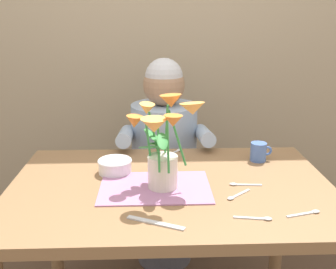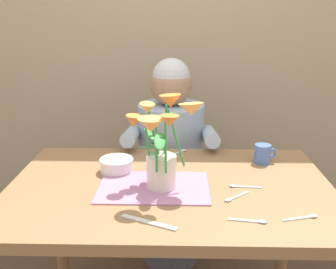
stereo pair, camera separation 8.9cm
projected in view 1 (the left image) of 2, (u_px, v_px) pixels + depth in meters
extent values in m
cube|color=tan|center=(163.00, 29.00, 2.33)|extent=(4.00, 0.10, 2.50)
cube|color=olive|center=(171.00, 190.00, 1.49)|extent=(1.20, 0.80, 0.04)
cylinder|color=olive|center=(55.00, 232.00, 1.90)|extent=(0.06, 0.06, 0.70)
cylinder|color=olive|center=(278.00, 227.00, 1.94)|extent=(0.06, 0.06, 0.70)
cylinder|color=#4C4C56|center=(164.00, 227.00, 2.24)|extent=(0.30, 0.30, 0.40)
cylinder|color=#99ADC6|center=(164.00, 151.00, 2.10)|extent=(0.34, 0.34, 0.50)
sphere|color=#A37A5B|center=(164.00, 85.00, 2.00)|extent=(0.21, 0.21, 0.21)
sphere|color=silver|center=(164.00, 77.00, 1.98)|extent=(0.19, 0.19, 0.19)
cylinder|color=#99ADC6|center=(126.00, 136.00, 1.92)|extent=(0.07, 0.33, 0.12)
cylinder|color=#99ADC6|center=(204.00, 135.00, 1.94)|extent=(0.07, 0.33, 0.12)
cube|color=#B275A3|center=(155.00, 187.00, 1.46)|extent=(0.40, 0.28, 0.00)
cylinder|color=silver|center=(163.00, 172.00, 1.44)|extent=(0.11, 0.11, 0.12)
cylinder|color=#388E42|center=(177.00, 138.00, 1.41)|extent=(0.07, 0.05, 0.20)
cone|color=#EFA84C|center=(192.00, 109.00, 1.38)|extent=(0.12, 0.13, 0.05)
sphere|color=#E5D14C|center=(192.00, 107.00, 1.38)|extent=(0.02, 0.02, 0.02)
cylinder|color=#388E42|center=(166.00, 134.00, 1.42)|extent=(0.02, 0.05, 0.22)
cone|color=orange|center=(170.00, 101.00, 1.42)|extent=(0.11, 0.11, 0.05)
sphere|color=#E5D14C|center=(170.00, 100.00, 1.41)|extent=(0.02, 0.02, 0.02)
cylinder|color=#388E42|center=(155.00, 137.00, 1.44)|extent=(0.05, 0.03, 0.19)
cone|color=#EFA84C|center=(147.00, 109.00, 1.45)|extent=(0.08, 0.08, 0.05)
sphere|color=#E5D14C|center=(147.00, 108.00, 1.45)|extent=(0.02, 0.02, 0.02)
cylinder|color=#388E42|center=(149.00, 144.00, 1.42)|extent=(0.03, 0.04, 0.16)
cone|color=orange|center=(134.00, 122.00, 1.41)|extent=(0.08, 0.08, 0.05)
sphere|color=#E5D14C|center=(134.00, 120.00, 1.41)|extent=(0.02, 0.02, 0.02)
cylinder|color=#388E42|center=(159.00, 147.00, 1.36)|extent=(0.01, 0.06, 0.17)
cone|color=#EFA84C|center=(154.00, 126.00, 1.29)|extent=(0.09, 0.09, 0.05)
sphere|color=#E5D14C|center=(154.00, 124.00, 1.29)|extent=(0.02, 0.02, 0.02)
cylinder|color=#388E42|center=(168.00, 145.00, 1.35)|extent=(0.01, 0.07, 0.19)
cone|color=orange|center=(174.00, 121.00, 1.28)|extent=(0.09, 0.09, 0.04)
sphere|color=#E5D14C|center=(174.00, 120.00, 1.28)|extent=(0.02, 0.02, 0.02)
ellipsoid|color=#388E42|center=(156.00, 144.00, 1.46)|extent=(0.07, 0.09, 0.05)
ellipsoid|color=#388E42|center=(162.00, 141.00, 1.34)|extent=(0.04, 0.09, 0.05)
ellipsoid|color=#388E42|center=(152.00, 136.00, 1.44)|extent=(0.08, 0.09, 0.05)
ellipsoid|color=#388E42|center=(149.00, 147.00, 1.44)|extent=(0.10, 0.08, 0.04)
cylinder|color=white|center=(115.00, 167.00, 1.59)|extent=(0.13, 0.13, 0.05)
torus|color=white|center=(115.00, 161.00, 1.58)|extent=(0.14, 0.14, 0.01)
cube|color=silver|center=(156.00, 223.00, 1.21)|extent=(0.18, 0.10, 0.00)
cylinder|color=#476BB7|center=(258.00, 152.00, 1.71)|extent=(0.07, 0.07, 0.08)
torus|color=#476BB7|center=(267.00, 151.00, 1.71)|extent=(0.04, 0.01, 0.04)
cube|color=silver|center=(248.00, 185.00, 1.48)|extent=(0.10, 0.02, 0.00)
ellipsoid|color=silver|center=(233.00, 184.00, 1.48)|extent=(0.03, 0.02, 0.01)
cube|color=silver|center=(250.00, 218.00, 1.24)|extent=(0.10, 0.03, 0.00)
ellipsoid|color=silver|center=(268.00, 219.00, 1.24)|extent=(0.03, 0.02, 0.01)
cube|color=silver|center=(241.00, 194.00, 1.41)|extent=(0.08, 0.07, 0.00)
ellipsoid|color=silver|center=(231.00, 198.00, 1.37)|extent=(0.03, 0.03, 0.01)
cube|color=silver|center=(171.00, 153.00, 1.80)|extent=(0.08, 0.08, 0.00)
ellipsoid|color=silver|center=(179.00, 150.00, 1.84)|extent=(0.03, 0.03, 0.01)
cube|color=silver|center=(301.00, 214.00, 1.26)|extent=(0.10, 0.04, 0.00)
ellipsoid|color=silver|center=(315.00, 211.00, 1.28)|extent=(0.03, 0.03, 0.01)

